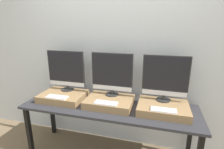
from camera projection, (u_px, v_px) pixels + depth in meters
name	position (u px, v px, depth m)	size (l,w,h in m)	color
wall_back	(117.00, 55.00, 2.35)	(8.00, 0.04, 2.60)	silver
workbench	(109.00, 111.00, 2.16)	(2.14, 0.64, 0.73)	#2D2D33
wooden_riser_left	(63.00, 96.00, 2.32)	(0.57, 0.43, 0.09)	#99754C
monitor_left	(66.00, 70.00, 2.34)	(0.52, 0.17, 0.54)	#282828
keyboard_left	(57.00, 97.00, 2.17)	(0.27, 0.11, 0.01)	silver
wooden_riser_center	(109.00, 102.00, 2.16)	(0.57, 0.43, 0.09)	#99754C
monitor_center	(112.00, 73.00, 2.18)	(0.52, 0.17, 0.54)	#282828
keyboard_center	(106.00, 103.00, 2.01)	(0.27, 0.11, 0.01)	silver
wooden_riser_right	(163.00, 108.00, 1.99)	(0.57, 0.43, 0.09)	#99754C
monitor_right	(165.00, 77.00, 2.01)	(0.52, 0.17, 0.54)	#282828
keyboard_right	(163.00, 110.00, 1.84)	(0.27, 0.11, 0.01)	silver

